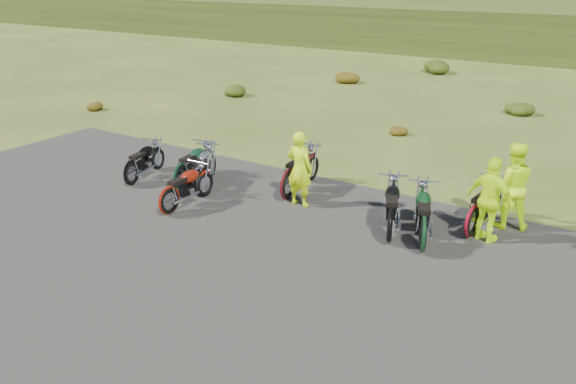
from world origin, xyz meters
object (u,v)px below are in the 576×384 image
Objects in this scene: motorcycle_7 at (421,252)px; person_middle at (300,170)px; motorcycle_0 at (133,186)px; motorcycle_3 at (198,195)px.

person_middle is (-3.34, 0.71, 0.91)m from motorcycle_7.
motorcycle_3 reaches higher than motorcycle_0.
person_middle is at bearing -96.53° from motorcycle_3.
motorcycle_3 is 2.80m from person_middle.
motorcycle_7 is 3.53m from person_middle.
motorcycle_7 reaches higher than motorcycle_0.
motorcycle_3 is at bearing 18.91° from person_middle.
person_middle reaches higher than motorcycle_7.
motorcycle_0 is 4.67m from person_middle.
motorcycle_0 is 1.04× the size of person_middle.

